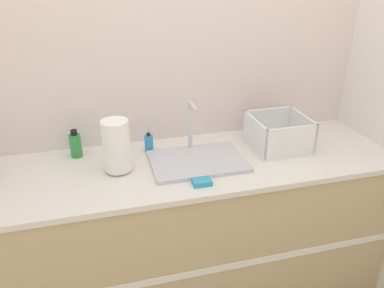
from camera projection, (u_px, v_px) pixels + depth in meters
The scene contains 8 objects.
wall_back at pixel (171, 71), 2.12m from camera, with size 4.67×0.06×2.60m.
counter_cabinet at pixel (187, 230), 2.18m from camera, with size 2.30×0.67×0.90m.
sink at pixel (197, 159), 1.98m from camera, with size 0.49×0.34×0.30m.
paper_towel_roll at pixel (117, 146), 1.84m from camera, with size 0.13×0.13×0.27m.
dish_rack at pixel (278, 136), 2.12m from camera, with size 0.30×0.30×0.18m.
bottle_green at pixel (76, 145), 2.01m from camera, with size 0.06×0.06×0.16m.
soap_dispenser at pixel (149, 143), 2.08m from camera, with size 0.05×0.05×0.11m.
sponge at pixel (202, 182), 1.78m from camera, with size 0.09×0.06×0.02m.
Camera 1 is at (-0.42, -1.37, 1.84)m, focal length 35.00 mm.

